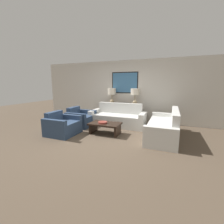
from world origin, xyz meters
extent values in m
plane|color=brown|center=(0.00, 0.00, 0.00)|extent=(20.00, 20.00, 0.00)
cube|color=beige|center=(0.00, 2.51, 1.32)|extent=(8.15, 0.10, 2.65)
cube|color=black|center=(0.00, 2.46, 1.70)|extent=(1.18, 0.01, 0.92)
cube|color=teal|center=(0.00, 2.45, 1.70)|extent=(1.10, 0.02, 0.84)
cube|color=#332319|center=(0.00, 2.24, 0.38)|extent=(1.50, 0.39, 0.75)
cylinder|color=tan|center=(-0.52, 2.24, 0.77)|extent=(0.15, 0.15, 0.02)
sphere|color=tan|center=(-0.52, 2.24, 0.87)|extent=(0.18, 0.18, 0.18)
cylinder|color=#8C7A51|center=(-0.52, 2.24, 1.08)|extent=(0.02, 0.02, 0.23)
cylinder|color=beige|center=(-0.52, 2.24, 1.32)|extent=(0.35, 0.35, 0.27)
cylinder|color=tan|center=(0.52, 2.24, 0.77)|extent=(0.15, 0.15, 0.02)
sphere|color=tan|center=(0.52, 2.24, 0.87)|extent=(0.18, 0.18, 0.18)
cylinder|color=#8C7A51|center=(0.52, 2.24, 1.08)|extent=(0.02, 0.02, 0.23)
cylinder|color=beige|center=(0.52, 2.24, 1.32)|extent=(0.35, 0.35, 0.27)
cube|color=silver|center=(0.00, 1.42, 0.23)|extent=(1.83, 0.68, 0.45)
cube|color=silver|center=(0.00, 1.85, 0.44)|extent=(1.83, 0.18, 0.88)
cube|color=silver|center=(-1.01, 1.51, 0.29)|extent=(0.18, 0.86, 0.58)
cube|color=silver|center=(1.01, 1.51, 0.29)|extent=(0.18, 0.86, 0.58)
cube|color=silver|center=(1.65, 0.83, 0.23)|extent=(0.68, 1.83, 0.45)
cube|color=silver|center=(2.09, 0.83, 0.44)|extent=(0.18, 1.83, 0.88)
cube|color=silver|center=(1.74, 1.84, 0.29)|extent=(0.86, 0.18, 0.58)
cube|color=silver|center=(1.74, -0.18, 0.29)|extent=(0.86, 0.18, 0.58)
cube|color=black|center=(-0.05, 0.42, 0.35)|extent=(1.02, 0.63, 0.05)
cube|color=black|center=(-0.49, 0.42, 0.16)|extent=(0.07, 0.50, 0.32)
cube|color=black|center=(0.40, 0.42, 0.16)|extent=(0.07, 0.50, 0.32)
cylinder|color=#93382D|center=(-0.11, 0.37, 0.40)|extent=(0.30, 0.30, 0.05)
cube|color=navy|center=(-1.23, 0.96, 0.21)|extent=(0.70, 0.68, 0.43)
cube|color=navy|center=(-1.67, 0.96, 0.37)|extent=(0.18, 0.68, 0.74)
cube|color=navy|center=(-1.32, 0.55, 0.29)|extent=(0.88, 0.14, 0.59)
cube|color=navy|center=(-1.32, 1.37, 0.29)|extent=(0.88, 0.14, 0.59)
cube|color=navy|center=(-1.23, -0.12, 0.21)|extent=(0.70, 0.68, 0.43)
cube|color=navy|center=(-1.67, -0.12, 0.37)|extent=(0.18, 0.68, 0.74)
cube|color=navy|center=(-1.32, -0.53, 0.29)|extent=(0.88, 0.14, 0.59)
cube|color=navy|center=(-1.32, 0.29, 0.29)|extent=(0.88, 0.14, 0.59)
camera|label=1|loc=(1.92, -3.96, 1.64)|focal=24.00mm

